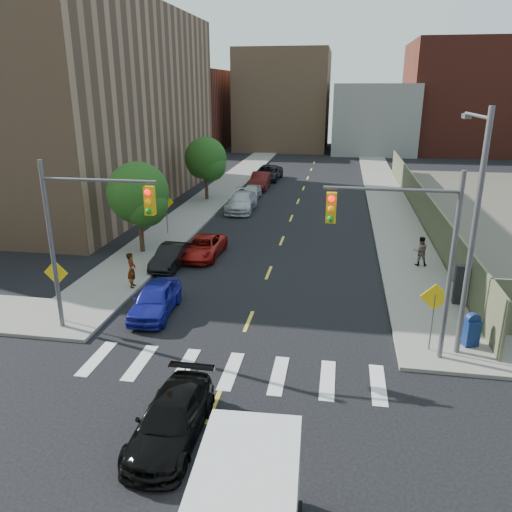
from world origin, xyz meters
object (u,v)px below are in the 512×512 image
(parked_car_silver, at_px, (242,202))
(payphone, at_px, (460,284))
(parked_car_red, at_px, (203,247))
(parked_car_grey, at_px, (268,173))
(pedestrian_west, at_px, (132,270))
(parked_car_blue, at_px, (155,299))
(black_sedan, at_px, (171,420))
(pedestrian_east, at_px, (420,251))
(parked_car_maroon, at_px, (260,181))
(parked_car_white, at_px, (251,192))
(parked_car_black, at_px, (171,256))
(mailbox, at_px, (471,330))

(parked_car_silver, height_order, payphone, payphone)
(parked_car_red, bearing_deg, parked_car_grey, 91.55)
(pedestrian_west, bearing_deg, parked_car_silver, -20.23)
(parked_car_blue, xyz_separation_m, parked_car_silver, (0.00, 19.61, 0.06))
(black_sedan, relative_size, pedestrian_west, 2.44)
(pedestrian_west, bearing_deg, pedestrian_east, -81.78)
(parked_car_silver, height_order, pedestrian_west, pedestrian_west)
(parked_car_blue, relative_size, payphone, 2.19)
(parked_car_blue, height_order, parked_car_maroon, parked_car_maroon)
(parked_car_red, bearing_deg, parked_car_white, 91.66)
(parked_car_black, distance_m, mailbox, 15.89)
(parked_car_black, bearing_deg, parked_car_blue, -75.28)
(parked_car_white, relative_size, black_sedan, 0.87)
(parked_car_red, relative_size, pedestrian_west, 2.47)
(parked_car_silver, distance_m, pedestrian_west, 17.31)
(parked_car_red, height_order, mailbox, mailbox)
(parked_car_silver, relative_size, pedestrian_east, 3.13)
(parked_car_maroon, height_order, pedestrian_west, pedestrian_west)
(parked_car_blue, height_order, pedestrian_east, pedestrian_east)
(parked_car_blue, bearing_deg, pedestrian_east, 29.99)
(parked_car_silver, height_order, parked_car_grey, parked_car_grey)
(pedestrian_west, bearing_deg, parked_car_white, -18.69)
(parked_car_white, height_order, pedestrian_west, pedestrian_west)
(parked_car_red, distance_m, parked_car_silver, 11.66)
(black_sedan, xyz_separation_m, mailbox, (9.60, 6.88, 0.17))
(parked_car_red, xyz_separation_m, parked_car_maroon, (0.00, 21.08, 0.18))
(parked_car_grey, bearing_deg, mailbox, -66.47)
(parked_car_black, relative_size, pedestrian_west, 2.13)
(parked_car_blue, distance_m, payphone, 13.76)
(parked_car_maroon, bearing_deg, pedestrian_west, -95.45)
(mailbox, relative_size, pedestrian_east, 0.81)
(parked_car_black, xyz_separation_m, mailbox, (14.30, -6.92, 0.18))
(parked_car_black, relative_size, payphone, 2.04)
(parked_car_silver, distance_m, black_sedan, 27.66)
(parked_car_red, height_order, parked_car_grey, parked_car_grey)
(parked_car_blue, relative_size, parked_car_red, 0.93)
(parked_car_black, height_order, mailbox, mailbox)
(parked_car_maroon, bearing_deg, parked_car_grey, 89.07)
(parked_car_black, height_order, parked_car_white, parked_car_white)
(parked_car_red, xyz_separation_m, pedestrian_west, (-2.10, -5.51, 0.43))
(parked_car_white, bearing_deg, parked_car_black, -94.66)
(parked_car_silver, relative_size, payphone, 2.78)
(parked_car_blue, bearing_deg, parked_car_red, 86.65)
(parked_car_red, bearing_deg, parked_car_silver, 91.55)
(black_sedan, distance_m, pedestrian_west, 11.66)
(parked_car_grey, xyz_separation_m, payphone, (13.40, -30.80, 0.30))
(parked_car_blue, xyz_separation_m, parked_car_maroon, (0.00, 29.03, 0.10))
(black_sedan, bearing_deg, pedestrian_east, 61.24)
(parked_car_silver, relative_size, black_sedan, 1.20)
(mailbox, bearing_deg, parked_car_blue, 156.58)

